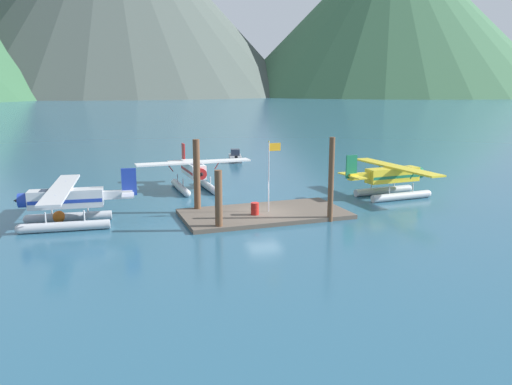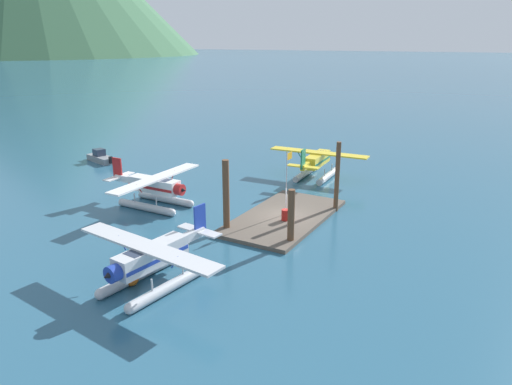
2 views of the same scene
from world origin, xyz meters
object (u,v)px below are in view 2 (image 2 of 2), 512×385
object	(u,v)px
mooring_buoy	(131,279)
boat_grey_open_north	(100,157)
seaplane_silver_port_fwd	(152,262)
seaplane_white_bow_left	(155,189)
fuel_drum	(285,215)
flagpole	(287,175)
seaplane_yellow_stbd_fwd	(317,163)

from	to	relation	value
mooring_buoy	boat_grey_open_north	distance (m)	31.78
seaplane_silver_port_fwd	mooring_buoy	bearing A→B (deg)	116.36
seaplane_white_bow_left	mooring_buoy	bearing A→B (deg)	-144.73
fuel_drum	mooring_buoy	world-z (taller)	fuel_drum
mooring_buoy	boat_grey_open_north	size ratio (longest dim) A/B	0.18
mooring_buoy	seaplane_silver_port_fwd	bearing A→B (deg)	-63.64
seaplane_white_bow_left	seaplane_silver_port_fwd	distance (m)	14.15
fuel_drum	seaplane_white_bow_left	world-z (taller)	seaplane_white_bow_left
mooring_buoy	seaplane_silver_port_fwd	world-z (taller)	seaplane_silver_port_fwd
fuel_drum	boat_grey_open_north	xyz separation A→B (m)	(7.10, 27.94, -0.25)
mooring_buoy	seaplane_silver_port_fwd	xyz separation A→B (m)	(0.57, -1.15, 1.15)
flagpole	fuel_drum	xyz separation A→B (m)	(-1.40, -0.56, -2.84)
fuel_drum	seaplane_silver_port_fwd	xyz separation A→B (m)	(-12.67, 2.36, 0.84)
fuel_drum	seaplane_yellow_stbd_fwd	size ratio (longest dim) A/B	0.08
fuel_drum	seaplane_silver_port_fwd	distance (m)	12.91
seaplane_white_bow_left	fuel_drum	bearing A→B (deg)	-80.68
mooring_buoy	boat_grey_open_north	world-z (taller)	boat_grey_open_north
boat_grey_open_north	mooring_buoy	bearing A→B (deg)	-129.78
seaplane_yellow_stbd_fwd	flagpole	bearing A→B (deg)	-168.81
seaplane_yellow_stbd_fwd	mooring_buoy	bearing A→B (deg)	178.78
seaplane_silver_port_fwd	seaplane_yellow_stbd_fwd	distance (m)	26.17
seaplane_white_bow_left	seaplane_silver_port_fwd	world-z (taller)	same
mooring_buoy	boat_grey_open_north	bearing A→B (deg)	50.22
seaplane_silver_port_fwd	boat_grey_open_north	distance (m)	32.34
seaplane_silver_port_fwd	boat_grey_open_north	world-z (taller)	seaplane_silver_port_fwd
seaplane_white_bow_left	seaplane_yellow_stbd_fwd	distance (m)	17.62
flagpole	seaplane_white_bow_left	xyz separation A→B (m)	(-3.29, 10.98, -2.01)
seaplane_silver_port_fwd	fuel_drum	bearing A→B (deg)	-10.56
boat_grey_open_north	seaplane_yellow_stbd_fwd	bearing A→B (deg)	-75.64
mooring_buoy	seaplane_yellow_stbd_fwd	size ratio (longest dim) A/B	0.08
mooring_buoy	seaplane_white_bow_left	xyz separation A→B (m)	(11.35, 8.02, 1.15)
seaplane_white_bow_left	seaplane_yellow_stbd_fwd	world-z (taller)	same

